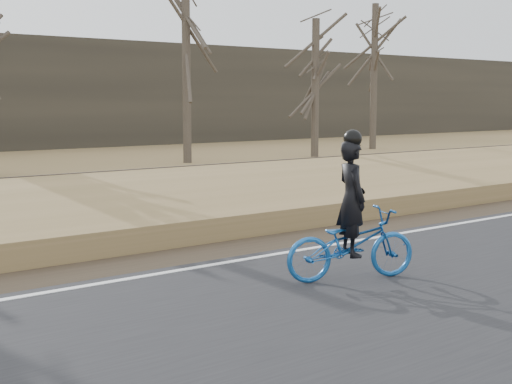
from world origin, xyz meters
TOP-DOWN VIEW (x-y plane):
  - ground at (0.00, 0.00)m, footprint 120.00×120.00m
  - road at (0.00, -2.50)m, footprint 120.00×6.00m
  - edge_line at (0.00, 0.20)m, footprint 120.00×0.12m
  - shoulder at (0.00, 1.20)m, footprint 120.00×1.60m
  - embankment at (0.00, 4.20)m, footprint 120.00×5.00m
  - ballast at (0.00, 8.00)m, footprint 120.00×3.00m
  - railroad at (0.00, 8.00)m, footprint 120.00×2.40m
  - cyclist at (-2.56, -1.75)m, footprint 2.07×1.30m
  - bare_tree_center at (6.17, 16.76)m, footprint 0.36×0.36m
  - bare_tree_right at (12.62, 15.92)m, footprint 0.36×0.36m
  - bare_tree_far_right at (18.75, 18.05)m, footprint 0.36×0.36m

SIDE VIEW (x-z plane):
  - ground at x=0.00m, z-range 0.00..0.00m
  - shoulder at x=0.00m, z-range 0.00..0.04m
  - road at x=0.00m, z-range 0.00..0.06m
  - edge_line at x=0.00m, z-range 0.06..0.07m
  - embankment at x=0.00m, z-range 0.00..0.44m
  - ballast at x=0.00m, z-range 0.00..0.45m
  - railroad at x=0.00m, z-range 0.38..0.67m
  - cyclist at x=-2.56m, z-range -0.34..1.82m
  - bare_tree_right at x=12.62m, z-range 0.00..6.34m
  - bare_tree_far_right at x=18.75m, z-range 0.00..7.72m
  - bare_tree_center at x=6.17m, z-range 0.00..8.49m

